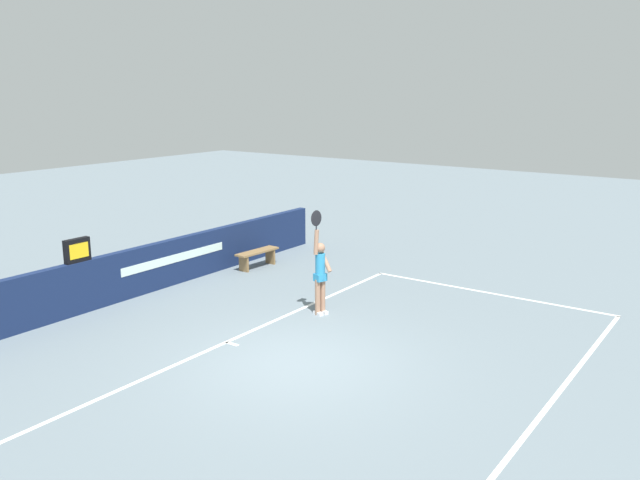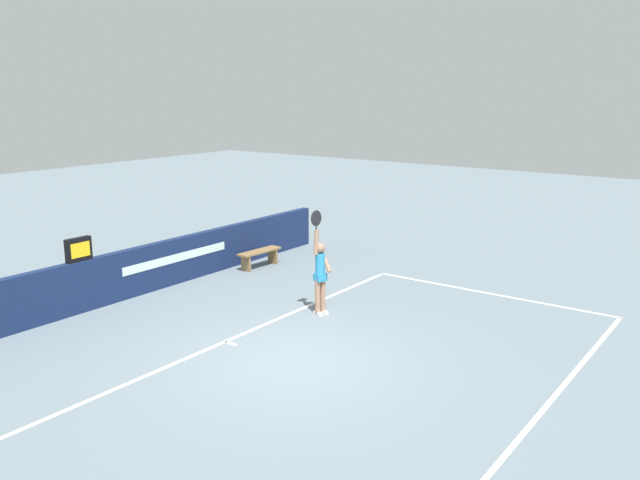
{
  "view_description": "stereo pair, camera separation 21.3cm",
  "coord_description": "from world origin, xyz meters",
  "px_view_note": "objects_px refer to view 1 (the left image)",
  "views": [
    {
      "loc": [
        -8.79,
        -6.69,
        4.78
      ],
      "look_at": [
        2.41,
        1.17,
        1.64
      ],
      "focal_mm": 37.2,
      "sensor_mm": 36.0,
      "label": 1
    },
    {
      "loc": [
        -8.67,
        -6.87,
        4.78
      ],
      "look_at": [
        2.41,
        1.17,
        1.64
      ],
      "focal_mm": 37.2,
      "sensor_mm": 36.0,
      "label": 2
    }
  ],
  "objects_px": {
    "speed_display": "(77,250)",
    "tennis_ball": "(318,214)",
    "courtside_bench_far": "(257,255)",
    "tennis_player": "(320,272)"
  },
  "relations": [
    {
      "from": "speed_display",
      "to": "tennis_ball",
      "type": "height_order",
      "value": "tennis_ball"
    },
    {
      "from": "tennis_ball",
      "to": "courtside_bench_far",
      "type": "bearing_deg",
      "value": 58.53
    },
    {
      "from": "speed_display",
      "to": "courtside_bench_far",
      "type": "bearing_deg",
      "value": -7.9
    },
    {
      "from": "tennis_player",
      "to": "courtside_bench_far",
      "type": "bearing_deg",
      "value": 59.14
    },
    {
      "from": "tennis_ball",
      "to": "courtside_bench_far",
      "type": "distance_m",
      "value": 4.56
    },
    {
      "from": "tennis_ball",
      "to": "tennis_player",
      "type": "bearing_deg",
      "value": -68.63
    },
    {
      "from": "courtside_bench_far",
      "to": "speed_display",
      "type": "bearing_deg",
      "value": 172.1
    },
    {
      "from": "tennis_player",
      "to": "courtside_bench_far",
      "type": "xyz_separation_m",
      "value": [
        2.16,
        3.61,
        -0.59
      ]
    },
    {
      "from": "courtside_bench_far",
      "to": "tennis_ball",
      "type": "bearing_deg",
      "value": -121.47
    },
    {
      "from": "speed_display",
      "to": "tennis_ball",
      "type": "relative_size",
      "value": 9.19
    }
  ]
}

